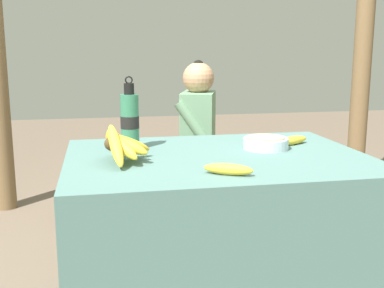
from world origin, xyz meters
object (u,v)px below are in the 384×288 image
at_px(serving_bowl, 266,142).
at_px(banana_bunch_green, 272,147).
at_px(wooden_bench, 205,168).
at_px(banana_bunch_ripe, 121,144).
at_px(water_bottle, 130,120).
at_px(loose_banana_front, 228,169).
at_px(loose_banana_side, 292,140).
at_px(seated_vendor, 191,130).
at_px(support_post_far, 366,10).

relative_size(serving_bowl, banana_bunch_green, 0.62).
bearing_deg(wooden_bench, banana_bunch_ripe, -116.41).
xyz_separation_m(water_bottle, loose_banana_front, (0.30, -0.50, -0.11)).
relative_size(water_bottle, banana_bunch_green, 0.99).
height_order(water_bottle, banana_bunch_green, water_bottle).
height_order(loose_banana_side, wooden_bench, loose_banana_side).
bearing_deg(wooden_bench, loose_banana_side, -80.32).
height_order(banana_bunch_ripe, water_bottle, water_bottle).
xyz_separation_m(banana_bunch_ripe, seated_vendor, (0.51, 1.19, -0.16)).
height_order(banana_bunch_green, support_post_far, support_post_far).
bearing_deg(support_post_far, banana_bunch_green, -154.11).
bearing_deg(seated_vendor, banana_bunch_ripe, 84.58).
relative_size(loose_banana_front, banana_bunch_green, 0.54).
distance_m(water_bottle, banana_bunch_green, 1.46).
height_order(wooden_bench, support_post_far, support_post_far).
xyz_separation_m(banana_bunch_ripe, loose_banana_front, (0.35, -0.26, -0.05)).
distance_m(water_bottle, wooden_bench, 1.22).
bearing_deg(serving_bowl, banana_bunch_ripe, -168.46).
bearing_deg(banana_bunch_ripe, serving_bowl, 11.54).
height_order(water_bottle, seated_vendor, seated_vendor).
bearing_deg(banana_bunch_green, loose_banana_side, -106.03).
xyz_separation_m(water_bottle, banana_bunch_green, (1.02, 0.98, -0.36)).
relative_size(banana_bunch_ripe, support_post_far, 0.12).
distance_m(serving_bowl, seated_vendor, 1.08).
bearing_deg(wooden_bench, seated_vendor, -168.85).
relative_size(water_bottle, support_post_far, 0.11).
bearing_deg(loose_banana_side, serving_bowl, -158.18).
distance_m(serving_bowl, support_post_far, 2.11).
distance_m(banana_bunch_ripe, wooden_bench, 1.42).
relative_size(loose_banana_front, wooden_bench, 0.11).
distance_m(banana_bunch_ripe, loose_banana_front, 0.44).
bearing_deg(serving_bowl, banana_bunch_green, 67.80).
distance_m(loose_banana_front, loose_banana_side, 0.62).
bearing_deg(serving_bowl, support_post_far, 48.88).
distance_m(loose_banana_side, seated_vendor, 1.05).
height_order(water_bottle, loose_banana_side, water_bottle).
height_order(serving_bowl, seated_vendor, seated_vendor).
xyz_separation_m(banana_bunch_ripe, support_post_far, (1.94, 1.64, 0.64)).
height_order(seated_vendor, banana_bunch_green, seated_vendor).
xyz_separation_m(serving_bowl, wooden_bench, (-0.03, 1.08, -0.39)).
xyz_separation_m(banana_bunch_ripe, serving_bowl, (0.63, 0.13, -0.04)).
distance_m(loose_banana_side, wooden_bench, 1.10).
distance_m(banana_bunch_green, support_post_far, 1.35).
bearing_deg(water_bottle, loose_banana_side, -3.52).
relative_size(serving_bowl, wooden_bench, 0.12).
bearing_deg(loose_banana_front, support_post_far, 50.04).
bearing_deg(loose_banana_side, banana_bunch_ripe, -166.42).
bearing_deg(banana_bunch_ripe, loose_banana_front, -36.83).
xyz_separation_m(banana_bunch_ripe, banana_bunch_green, (1.07, 1.21, -0.30)).
bearing_deg(serving_bowl, seated_vendor, 96.49).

